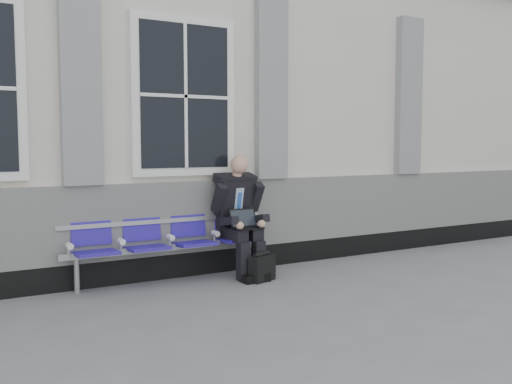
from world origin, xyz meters
TOP-DOWN VIEW (x-y plane):
  - ground at (0.00, 0.00)m, footprint 70.00×70.00m
  - station_building at (-0.02, 3.47)m, footprint 14.40×4.40m
  - bench at (0.07, 1.32)m, footprint 2.60×0.47m
  - businessman at (0.97, 1.18)m, footprint 0.63×0.85m
  - briefcase at (1.05, 0.75)m, footprint 0.38×0.26m

SIDE VIEW (x-z plane):
  - ground at x=0.00m, z-range 0.00..0.00m
  - briefcase at x=1.05m, z-range -0.01..0.35m
  - bench at x=0.07m, z-range 0.10..1.01m
  - businessman at x=0.97m, z-range 0.05..1.57m
  - station_building at x=-0.02m, z-range -0.02..4.47m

